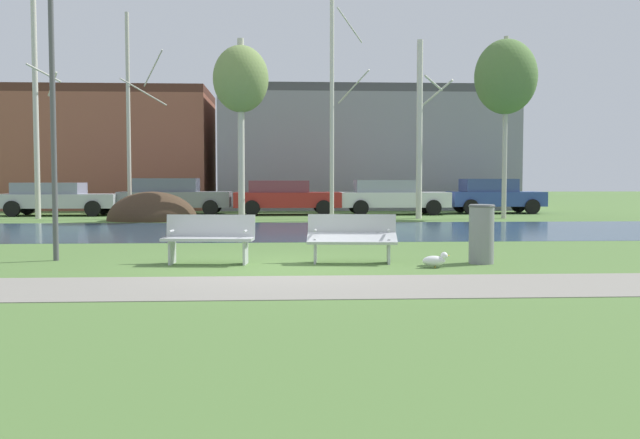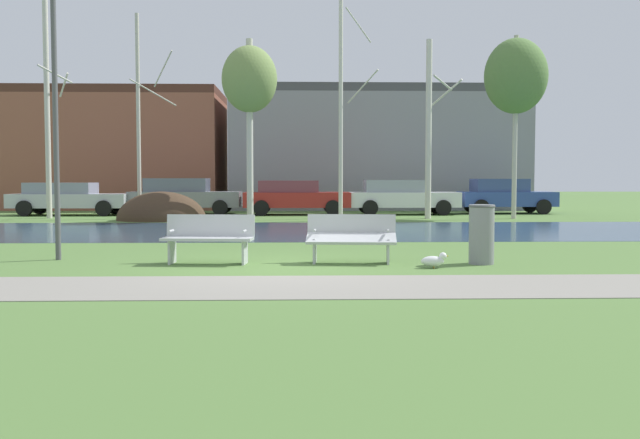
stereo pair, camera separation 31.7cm
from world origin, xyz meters
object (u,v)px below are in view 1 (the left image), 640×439
(bench_left, at_px, (209,237))
(parked_wagon_fourth_white, at_px, (391,196))
(streetlamp, at_px, (52,50))
(parked_hatch_third_red, at_px, (285,196))
(parked_suv_fifth_blue, at_px, (493,195))
(parked_sedan_second_grey, at_px, (173,195))
(trash_bin, at_px, (481,233))
(bench_right, at_px, (352,237))
(parked_van_nearest_silver, at_px, (57,198))
(seagull, at_px, (435,260))

(bench_left, height_order, parked_wagon_fourth_white, parked_wagon_fourth_white)
(streetlamp, height_order, parked_hatch_third_red, streetlamp)
(streetlamp, distance_m, parked_suv_fifth_blue, 22.13)
(streetlamp, height_order, parked_sedan_second_grey, streetlamp)
(parked_suv_fifth_blue, bearing_deg, streetlamp, -128.03)
(trash_bin, relative_size, parked_sedan_second_grey, 0.23)
(bench_right, xyz_separation_m, parked_hatch_third_red, (-1.09, 17.16, 0.30))
(bench_left, distance_m, parked_suv_fifth_blue, 20.84)
(parked_van_nearest_silver, bearing_deg, seagull, -56.34)
(parked_sedan_second_grey, relative_size, parked_hatch_third_red, 1.04)
(parked_van_nearest_silver, bearing_deg, bench_left, -64.94)
(bench_left, distance_m, parked_van_nearest_silver, 18.77)
(bench_left, distance_m, parked_sedan_second_grey, 17.90)
(parked_van_nearest_silver, bearing_deg, parked_suv_fifth_blue, 2.88)
(parked_van_nearest_silver, height_order, parked_sedan_second_grey, parked_sedan_second_grey)
(seagull, relative_size, parked_hatch_third_red, 0.11)
(streetlamp, bearing_deg, bench_right, -7.09)
(bench_right, xyz_separation_m, streetlamp, (-5.44, 0.68, 3.40))
(bench_left, xyz_separation_m, parked_hatch_third_red, (1.47, 17.16, 0.30))
(parked_wagon_fourth_white, bearing_deg, bench_left, -109.18)
(seagull, bearing_deg, streetlamp, 167.80)
(parked_sedan_second_grey, bearing_deg, bench_right, -71.70)
(parked_suv_fifth_blue, bearing_deg, parked_sedan_second_grey, -178.61)
(seagull, xyz_separation_m, parked_suv_fifth_blue, (6.71, 18.73, 0.66))
(parked_sedan_second_grey, relative_size, parked_suv_fifth_blue, 1.14)
(bench_right, distance_m, parked_hatch_third_red, 17.19)
(bench_right, relative_size, parked_hatch_third_red, 0.37)
(bench_right, height_order, parked_suv_fifth_blue, parked_suv_fifth_blue)
(parked_hatch_third_red, height_order, parked_suv_fifth_blue, parked_suv_fifth_blue)
(bench_right, xyz_separation_m, trash_bin, (2.30, -0.21, 0.08))
(parked_suv_fifth_blue, bearing_deg, parked_van_nearest_silver, -177.12)
(seagull, xyz_separation_m, parked_hatch_third_red, (-2.43, 17.95, 0.63))
(bench_left, relative_size, parked_suv_fifth_blue, 0.40)
(streetlamp, xyz_separation_m, parked_sedan_second_grey, (-0.38, 16.92, -3.06))
(parked_hatch_third_red, height_order, parked_wagon_fourth_white, parked_wagon_fourth_white)
(streetlamp, height_order, parked_wagon_fourth_white, streetlamp)
(bench_right, height_order, parked_hatch_third_red, parked_hatch_third_red)
(trash_bin, relative_size, streetlamp, 0.18)
(seagull, distance_m, streetlamp, 7.88)
(bench_right, relative_size, seagull, 3.46)
(bench_left, bearing_deg, trash_bin, -2.43)
(bench_left, distance_m, parked_wagon_fourth_white, 18.20)
(bench_left, distance_m, streetlamp, 4.51)
(trash_bin, distance_m, streetlamp, 8.47)
(parked_hatch_third_red, bearing_deg, bench_left, -94.88)
(bench_left, distance_m, parked_hatch_third_red, 17.22)
(bench_right, xyz_separation_m, seagull, (1.35, -0.79, -0.34))
(seagull, distance_m, parked_suv_fifth_blue, 19.90)
(seagull, height_order, parked_suv_fifth_blue, parked_suv_fifth_blue)
(streetlamp, bearing_deg, parked_wagon_fourth_white, 61.76)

